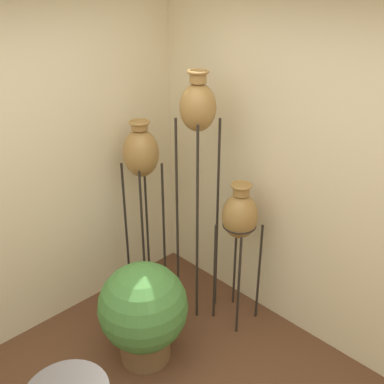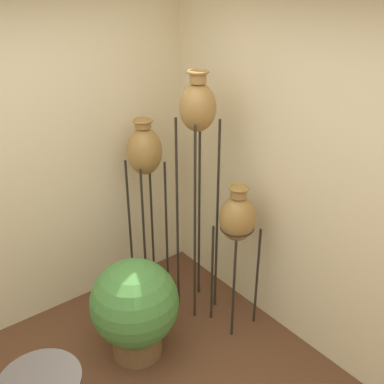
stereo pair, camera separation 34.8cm
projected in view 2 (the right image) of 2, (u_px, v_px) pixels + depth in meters
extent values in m
cube|color=beige|center=(337.00, 189.00, 2.94)|extent=(0.06, 7.33, 2.70)
cylinder|color=#28231E|center=(195.00, 230.00, 3.45)|extent=(0.02, 0.02, 1.68)
cylinder|color=#28231E|center=(217.00, 221.00, 3.57)|extent=(0.02, 0.02, 1.68)
cylinder|color=#28231E|center=(177.00, 219.00, 3.61)|extent=(0.02, 0.02, 1.68)
cylinder|color=#28231E|center=(199.00, 211.00, 3.73)|extent=(0.02, 0.02, 1.68)
torus|color=#28231E|center=(198.00, 118.00, 3.22)|extent=(0.24, 0.24, 0.02)
ellipsoid|color=olive|center=(198.00, 108.00, 3.19)|extent=(0.27, 0.27, 0.35)
cylinder|color=olive|center=(198.00, 77.00, 3.09)|extent=(0.12, 0.12, 0.08)
torus|color=olive|center=(198.00, 72.00, 3.08)|extent=(0.16, 0.16, 0.02)
cylinder|color=#28231E|center=(144.00, 238.00, 3.74)|extent=(0.02, 0.02, 1.25)
cylinder|color=#28231E|center=(166.00, 230.00, 3.87)|extent=(0.02, 0.02, 1.25)
cylinder|color=#28231E|center=(130.00, 227.00, 3.91)|extent=(0.02, 0.02, 1.25)
cylinder|color=#28231E|center=(152.00, 219.00, 4.03)|extent=(0.02, 0.02, 1.25)
torus|color=#28231E|center=(145.00, 161.00, 3.61)|extent=(0.24, 0.24, 0.02)
ellipsoid|color=olive|center=(144.00, 151.00, 3.58)|extent=(0.29, 0.29, 0.39)
cylinder|color=olive|center=(143.00, 124.00, 3.48)|extent=(0.13, 0.13, 0.06)
torus|color=olive|center=(143.00, 120.00, 3.46)|extent=(0.17, 0.17, 0.02)
cylinder|color=#28231E|center=(234.00, 290.00, 3.42)|extent=(0.02, 0.02, 0.89)
cylinder|color=#28231E|center=(257.00, 277.00, 3.56)|extent=(0.02, 0.02, 0.89)
cylinder|color=#28231E|center=(212.00, 274.00, 3.60)|extent=(0.02, 0.02, 0.89)
cylinder|color=#28231E|center=(235.00, 263.00, 3.74)|extent=(0.02, 0.02, 0.89)
torus|color=#28231E|center=(237.00, 228.00, 3.38)|extent=(0.26, 0.26, 0.02)
ellipsoid|color=olive|center=(237.00, 218.00, 3.35)|extent=(0.27, 0.27, 0.36)
cylinder|color=olive|center=(239.00, 192.00, 3.25)|extent=(0.12, 0.12, 0.08)
torus|color=olive|center=(239.00, 187.00, 3.24)|extent=(0.16, 0.16, 0.02)
cylinder|color=#28231E|center=(39.00, 381.00, 2.39)|extent=(0.45, 0.45, 0.02)
cylinder|color=brown|center=(137.00, 340.00, 3.41)|extent=(0.38, 0.38, 0.22)
torus|color=brown|center=(136.00, 328.00, 3.36)|extent=(0.41, 0.41, 0.02)
sphere|color=#47843D|center=(135.00, 303.00, 3.25)|extent=(0.65, 0.65, 0.65)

